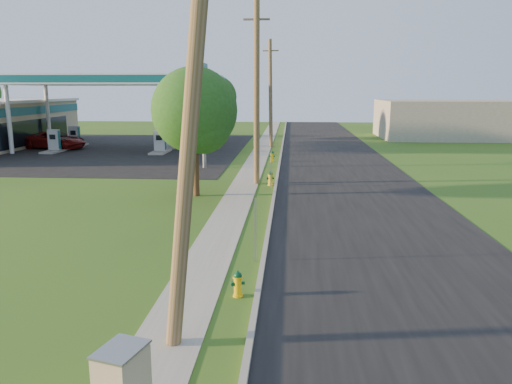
% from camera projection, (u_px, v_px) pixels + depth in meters
% --- Properties ---
extents(ground_plane, '(140.00, 140.00, 0.00)m').
position_uv_depth(ground_plane, '(231.00, 324.00, 11.32)').
color(ground_plane, '#2A5419').
rests_on(ground_plane, ground).
extents(road, '(8.00, 120.00, 0.02)m').
position_uv_depth(road, '(367.00, 216.00, 20.77)').
color(road, black).
rests_on(road, ground).
extents(curb, '(0.15, 120.00, 0.15)m').
position_uv_depth(curb, '(271.00, 213.00, 21.04)').
color(curb, gray).
rests_on(curb, ground).
extents(sidewalk, '(1.50, 120.00, 0.03)m').
position_uv_depth(sidewalk, '(230.00, 214.00, 21.17)').
color(sidewalk, gray).
rests_on(sidewalk, ground).
extents(forecourt, '(26.00, 28.00, 0.02)m').
position_uv_depth(forecourt, '(93.00, 149.00, 43.67)').
color(forecourt, black).
rests_on(forecourt, ground).
extents(utility_pole_near, '(1.40, 0.32, 9.48)m').
position_uv_depth(utility_pole_near, '(191.00, 112.00, 9.41)').
color(utility_pole_near, brown).
rests_on(utility_pole_near, ground).
extents(utility_pole_mid, '(1.40, 0.32, 9.80)m').
position_uv_depth(utility_pole_mid, '(257.00, 94.00, 26.96)').
color(utility_pole_mid, brown).
rests_on(utility_pole_mid, ground).
extents(utility_pole_far, '(1.40, 0.32, 9.50)m').
position_uv_depth(utility_pole_far, '(271.00, 94.00, 44.57)').
color(utility_pole_far, brown).
rests_on(utility_pole_far, ground).
extents(sign_post_near, '(0.05, 0.04, 2.00)m').
position_uv_depth(sign_post_near, '(255.00, 230.00, 15.20)').
color(sign_post_near, gray).
rests_on(sign_post_near, ground).
extents(sign_post_mid, '(0.05, 0.04, 2.00)m').
position_uv_depth(sign_post_mid, '(271.00, 169.00, 26.72)').
color(sign_post_mid, gray).
rests_on(sign_post_mid, ground).
extents(sign_post_far, '(0.05, 0.04, 2.00)m').
position_uv_depth(sign_post_far, '(278.00, 144.00, 38.64)').
color(sign_post_far, gray).
rests_on(sign_post_far, ground).
extents(gas_canopy, '(18.18, 9.18, 6.40)m').
position_uv_depth(gas_canopy, '(112.00, 81.00, 42.34)').
color(gas_canopy, silver).
rests_on(gas_canopy, ground).
extents(fuel_pump_nw, '(1.20, 3.20, 1.90)m').
position_uv_depth(fuel_pump_nw, '(54.00, 144.00, 41.75)').
color(fuel_pump_nw, gray).
rests_on(fuel_pump_nw, ground).
extents(fuel_pump_ne, '(1.20, 3.20, 1.90)m').
position_uv_depth(fuel_pump_ne, '(160.00, 144.00, 41.13)').
color(fuel_pump_ne, gray).
rests_on(fuel_pump_ne, ground).
extents(fuel_pump_sw, '(1.20, 3.20, 1.90)m').
position_uv_depth(fuel_pump_sw, '(75.00, 139.00, 45.65)').
color(fuel_pump_sw, gray).
rests_on(fuel_pump_sw, ground).
extents(fuel_pump_se, '(1.20, 3.20, 1.90)m').
position_uv_depth(fuel_pump_se, '(171.00, 140.00, 45.03)').
color(fuel_pump_se, gray).
rests_on(fuel_pump_se, ground).
extents(price_pylon, '(0.34, 2.04, 6.85)m').
position_uv_depth(price_pylon, '(203.00, 85.00, 32.50)').
color(price_pylon, gray).
rests_on(price_pylon, ground).
extents(distant_building, '(14.00, 10.00, 4.00)m').
position_uv_depth(distant_building, '(447.00, 119.00, 53.62)').
color(distant_building, gray).
rests_on(distant_building, ground).
extents(tree_verge, '(4.15, 4.15, 6.30)m').
position_uv_depth(tree_verge, '(196.00, 114.00, 23.93)').
color(tree_verge, '#3A2314').
rests_on(tree_verge, ground).
extents(tree_lot, '(4.33, 4.33, 6.57)m').
position_uv_depth(tree_lot, '(217.00, 99.00, 51.14)').
color(tree_lot, '#3A2314').
rests_on(tree_lot, ground).
extents(hydrant_near, '(0.36, 0.32, 0.70)m').
position_uv_depth(hydrant_near, '(238.00, 284.00, 12.74)').
color(hydrant_near, gold).
rests_on(hydrant_near, ground).
extents(hydrant_mid, '(0.41, 0.37, 0.80)m').
position_uv_depth(hydrant_mid, '(270.00, 179.00, 27.36)').
color(hydrant_mid, gold).
rests_on(hydrant_mid, ground).
extents(hydrant_far, '(0.42, 0.37, 0.81)m').
position_uv_depth(hydrant_far, '(272.00, 156.00, 36.23)').
color(hydrant_far, '#DFB90E').
rests_on(hydrant_far, ground).
extents(car_red, '(6.02, 4.04, 1.53)m').
position_uv_depth(car_red, '(55.00, 140.00, 44.02)').
color(car_red, maroon).
rests_on(car_red, ground).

